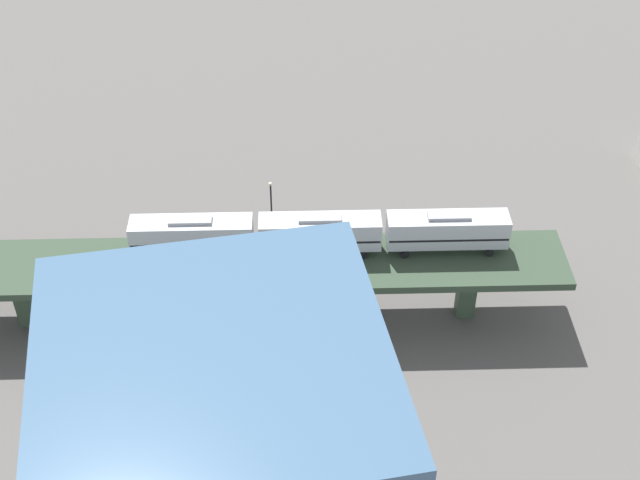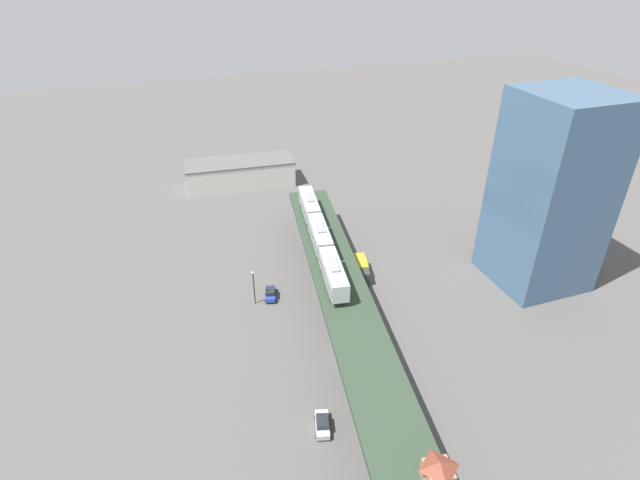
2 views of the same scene
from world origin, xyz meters
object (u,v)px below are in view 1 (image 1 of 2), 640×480
Objects in this scene: street_car_blue at (283,240)px; street_car_silver at (5,270)px; street_lamp at (271,203)px; delivery_truck at (322,351)px; subway_train at (320,232)px.

street_car_blue is 30.53m from street_car_silver.
street_car_silver is 0.68× the size of street_lamp.
street_lamp reaches higher than delivery_truck.
street_car_blue is at bearing 88.83° from street_car_silver.
street_lamp is at bearing -175.56° from delivery_truck.
street_car_blue is at bearing 13.90° from street_lamp.
street_lamp is at bearing -167.27° from subway_train.
subway_train is 11.62m from delivery_truck.
delivery_truck reaches higher than street_car_blue.
subway_train is 15.11m from street_lamp.
subway_train is 4.94× the size of delivery_truck.
street_lamp is (-2.44, 29.77, 3.17)m from street_car_silver.
street_car_blue is 1.00× the size of street_car_silver.
street_car_blue is 18.56m from delivery_truck.
street_car_silver is (-0.62, -30.53, 0.00)m from street_car_blue.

